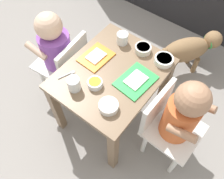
# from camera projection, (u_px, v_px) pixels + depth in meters

# --- Properties ---
(ground_plane) EXTENTS (7.00, 7.00, 0.00)m
(ground_plane) POSITION_uv_depth(u_px,v_px,m) (112.00, 114.00, 1.65)
(ground_plane) COLOR gray
(dining_table) EXTENTS (0.49, 0.60, 0.47)m
(dining_table) POSITION_uv_depth(u_px,v_px,m) (112.00, 82.00, 1.33)
(dining_table) COLOR #7A6047
(dining_table) RESTS_ON ground
(seated_child_left) EXTENTS (0.31, 0.31, 0.66)m
(seated_child_left) POSITION_uv_depth(u_px,v_px,m) (57.00, 48.00, 1.43)
(seated_child_left) COLOR white
(seated_child_left) RESTS_ON ground
(seated_child_right) EXTENTS (0.29, 0.29, 0.69)m
(seated_child_right) POSITION_uv_depth(u_px,v_px,m) (179.00, 116.00, 1.15)
(seated_child_right) COLOR white
(seated_child_right) RESTS_ON ground
(dog) EXTENTS (0.35, 0.42, 0.33)m
(dog) POSITION_uv_depth(u_px,v_px,m) (190.00, 49.00, 1.69)
(dog) COLOR olive
(dog) RESTS_ON ground
(food_tray_left) EXTENTS (0.15, 0.19, 0.02)m
(food_tray_left) POSITION_uv_depth(u_px,v_px,m) (96.00, 57.00, 1.31)
(food_tray_left) COLOR orange
(food_tray_left) RESTS_ON dining_table
(food_tray_right) EXTENTS (0.17, 0.22, 0.02)m
(food_tray_right) POSITION_uv_depth(u_px,v_px,m) (136.00, 81.00, 1.22)
(food_tray_right) COLOR green
(food_tray_right) RESTS_ON dining_table
(water_cup_left) EXTENTS (0.07, 0.07, 0.07)m
(water_cup_left) POSITION_uv_depth(u_px,v_px,m) (122.00, 39.00, 1.35)
(water_cup_left) COLOR white
(water_cup_left) RESTS_ON dining_table
(water_cup_right) EXTENTS (0.07, 0.07, 0.07)m
(water_cup_right) POSITION_uv_depth(u_px,v_px,m) (74.00, 84.00, 1.17)
(water_cup_right) COLOR white
(water_cup_right) RESTS_ON dining_table
(cereal_bowl_left_side) EXTENTS (0.10, 0.10, 0.03)m
(cereal_bowl_left_side) POSITION_uv_depth(u_px,v_px,m) (109.00, 106.00, 1.12)
(cereal_bowl_left_side) COLOR white
(cereal_bowl_left_side) RESTS_ON dining_table
(veggie_bowl_near) EXTENTS (0.09, 0.09, 0.04)m
(veggie_bowl_near) POSITION_uv_depth(u_px,v_px,m) (143.00, 49.00, 1.32)
(veggie_bowl_near) COLOR silver
(veggie_bowl_near) RESTS_ON dining_table
(veggie_bowl_far) EXTENTS (0.10, 0.10, 0.03)m
(veggie_bowl_far) POSITION_uv_depth(u_px,v_px,m) (164.00, 60.00, 1.28)
(veggie_bowl_far) COLOR white
(veggie_bowl_far) RESTS_ON dining_table
(cereal_bowl_right_side) EXTENTS (0.08, 0.08, 0.03)m
(cereal_bowl_right_side) POSITION_uv_depth(u_px,v_px,m) (95.00, 83.00, 1.19)
(cereal_bowl_right_side) COLOR white
(cereal_bowl_right_side) RESTS_ON dining_table
(spoon_by_left_tray) EXTENTS (0.05, 0.10, 0.01)m
(spoon_by_left_tray) POSITION_uv_depth(u_px,v_px,m) (68.00, 74.00, 1.24)
(spoon_by_left_tray) COLOR silver
(spoon_by_left_tray) RESTS_ON dining_table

